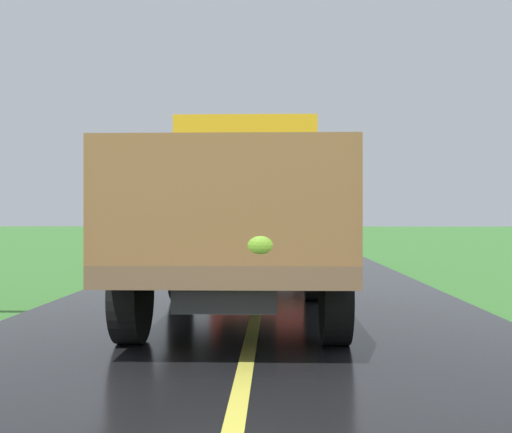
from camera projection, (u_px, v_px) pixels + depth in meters
banana_truck_near at (245, 212)px, 8.80m from camera, size 2.38×5.84×2.80m
banana_truck_far at (262, 215)px, 17.96m from camera, size 2.38×5.81×2.80m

